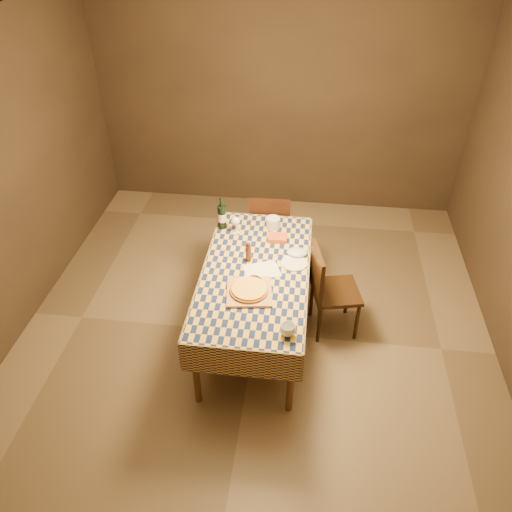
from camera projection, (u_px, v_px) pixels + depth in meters
The scene contains 16 objects.
room at pixel (255, 215), 4.02m from camera, with size 5.00×5.10×2.70m.
dining_table at pixel (255, 278), 4.42m from camera, with size 0.94×1.84×0.77m.
cutting_board at pixel (249, 292), 4.14m from camera, with size 0.37×0.37×0.02m, color tan.
pizza at pixel (249, 289), 4.12m from camera, with size 0.36×0.36×0.03m.
pepper_mill at pixel (248, 252), 4.43m from camera, with size 0.05×0.05×0.20m.
bowl at pixel (254, 282), 4.23m from camera, with size 0.14×0.14×0.04m, color #5D444E.
wine_glass at pixel (236, 222), 4.78m from camera, with size 0.09×0.09×0.17m.
wine_bottle at pixel (222, 216), 4.84m from camera, with size 0.10×0.10×0.34m.
deli_tub at pixel (273, 223), 4.88m from camera, with size 0.13×0.13×0.11m, color silver.
takeout_container at pixel (278, 238), 4.73m from camera, with size 0.18×0.13×0.04m, color #BC4818.
white_plate at pixel (294, 263), 4.45m from camera, with size 0.23×0.23×0.01m, color silver.
tumbler at pixel (288, 330), 3.74m from camera, with size 0.12×0.12×0.09m, color silver.
flour_patch at pixel (262, 271), 4.38m from camera, with size 0.30×0.23×0.00m, color silver.
flour_bag at pixel (297, 252), 4.54m from camera, with size 0.19×0.14×0.06m, color #A3B1D1.
chair_far at pixel (270, 227), 5.37m from camera, with size 0.43×0.44×0.93m.
chair_right at pixel (328, 286), 4.59m from camera, with size 0.51×0.51×0.93m.
Camera 1 is at (0.41, -3.37, 3.53)m, focal length 35.00 mm.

